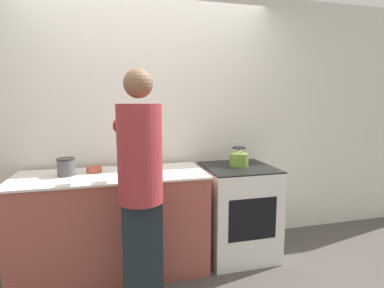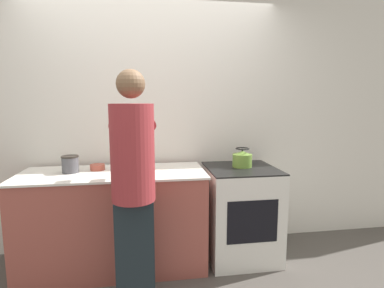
{
  "view_description": "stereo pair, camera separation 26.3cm",
  "coord_description": "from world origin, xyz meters",
  "px_view_note": "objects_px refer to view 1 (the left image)",
  "views": [
    {
      "loc": [
        -0.32,
        -2.3,
        1.51
      ],
      "look_at": [
        0.34,
        0.22,
        1.14
      ],
      "focal_mm": 28.0,
      "sensor_mm": 36.0,
      "label": 1
    },
    {
      "loc": [
        -0.06,
        -2.35,
        1.51
      ],
      "look_at": [
        0.34,
        0.22,
        1.14
      ],
      "focal_mm": 28.0,
      "sensor_mm": 36.0,
      "label": 2
    }
  ],
  "objects_px": {
    "oven": "(238,210)",
    "person": "(141,183)",
    "cutting_board": "(137,173)",
    "bowl_prep": "(94,169)",
    "knife": "(136,171)",
    "kettle": "(239,158)",
    "canister_jar": "(66,167)"
  },
  "relations": [
    {
      "from": "oven",
      "to": "person",
      "type": "bearing_deg",
      "value": -149.6
    },
    {
      "from": "cutting_board",
      "to": "bowl_prep",
      "type": "xyz_separation_m",
      "value": [
        -0.36,
        0.17,
        0.02
      ]
    },
    {
      "from": "oven",
      "to": "person",
      "type": "height_order",
      "value": "person"
    },
    {
      "from": "knife",
      "to": "kettle",
      "type": "bearing_deg",
      "value": -19.85
    },
    {
      "from": "kettle",
      "to": "bowl_prep",
      "type": "relative_size",
      "value": 1.41
    },
    {
      "from": "person",
      "to": "kettle",
      "type": "relative_size",
      "value": 9.25
    },
    {
      "from": "person",
      "to": "bowl_prep",
      "type": "xyz_separation_m",
      "value": [
        -0.35,
        0.68,
        -0.03
      ]
    },
    {
      "from": "person",
      "to": "bowl_prep",
      "type": "height_order",
      "value": "person"
    },
    {
      "from": "oven",
      "to": "canister_jar",
      "type": "height_order",
      "value": "canister_jar"
    },
    {
      "from": "bowl_prep",
      "to": "canister_jar",
      "type": "bearing_deg",
      "value": -162.63
    },
    {
      "from": "canister_jar",
      "to": "knife",
      "type": "bearing_deg",
      "value": -8.09
    },
    {
      "from": "kettle",
      "to": "bowl_prep",
      "type": "distance_m",
      "value": 1.36
    },
    {
      "from": "cutting_board",
      "to": "canister_jar",
      "type": "bearing_deg",
      "value": 169.93
    },
    {
      "from": "cutting_board",
      "to": "canister_jar",
      "type": "relative_size",
      "value": 1.93
    },
    {
      "from": "cutting_board",
      "to": "person",
      "type": "bearing_deg",
      "value": -91.65
    },
    {
      "from": "person",
      "to": "knife",
      "type": "height_order",
      "value": "person"
    },
    {
      "from": "cutting_board",
      "to": "knife",
      "type": "bearing_deg",
      "value": 104.86
    },
    {
      "from": "person",
      "to": "canister_jar",
      "type": "bearing_deg",
      "value": 133.08
    },
    {
      "from": "oven",
      "to": "canister_jar",
      "type": "xyz_separation_m",
      "value": [
        -1.56,
        0.03,
        0.52
      ]
    },
    {
      "from": "cutting_board",
      "to": "knife",
      "type": "relative_size",
      "value": 1.47
    },
    {
      "from": "bowl_prep",
      "to": "kettle",
      "type": "bearing_deg",
      "value": -2.38
    },
    {
      "from": "knife",
      "to": "bowl_prep",
      "type": "distance_m",
      "value": 0.39
    },
    {
      "from": "oven",
      "to": "person",
      "type": "relative_size",
      "value": 0.51
    },
    {
      "from": "cutting_board",
      "to": "knife",
      "type": "distance_m",
      "value": 0.03
    },
    {
      "from": "bowl_prep",
      "to": "canister_jar",
      "type": "relative_size",
      "value": 0.89
    },
    {
      "from": "kettle",
      "to": "canister_jar",
      "type": "relative_size",
      "value": 1.25
    },
    {
      "from": "person",
      "to": "oven",
      "type": "bearing_deg",
      "value": 30.4
    },
    {
      "from": "knife",
      "to": "kettle",
      "type": "xyz_separation_m",
      "value": [
        1.0,
        0.09,
        0.05
      ]
    },
    {
      "from": "oven",
      "to": "canister_jar",
      "type": "bearing_deg",
      "value": 179.04
    },
    {
      "from": "bowl_prep",
      "to": "canister_jar",
      "type": "height_order",
      "value": "canister_jar"
    },
    {
      "from": "oven",
      "to": "knife",
      "type": "xyz_separation_m",
      "value": [
        -0.98,
        -0.06,
        0.47
      ]
    },
    {
      "from": "cutting_board",
      "to": "canister_jar",
      "type": "xyz_separation_m",
      "value": [
        -0.58,
        0.1,
        0.07
      ]
    }
  ]
}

